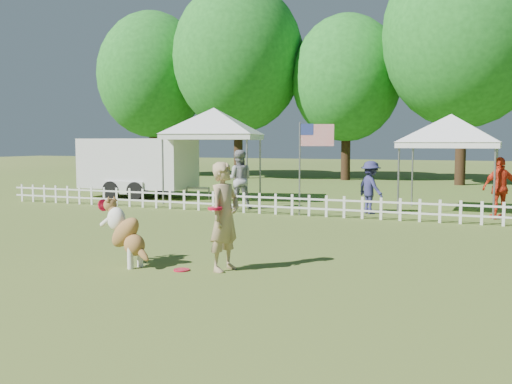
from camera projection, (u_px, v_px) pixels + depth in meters
ground at (197, 267)px, 9.43m from camera, size 120.00×120.00×0.00m
picket_fence at (318, 206)px, 15.84m from camera, size 22.00×0.08×0.60m
handler at (225, 217)px, 9.14m from camera, size 0.53×0.71×1.75m
dog at (126, 233)px, 9.50m from camera, size 1.15×0.67×1.13m
frisbee_on_turf at (182, 270)px, 9.19m from camera, size 0.34×0.34×0.02m
canopy_tent_left at (214, 155)px, 20.14m from camera, size 3.74×3.74×3.20m
canopy_tent_right at (450, 165)px, 16.74m from camera, size 2.80×2.80×2.82m
cargo_trailer at (138, 167)px, 21.47m from camera, size 5.21×2.48×2.25m
flag_pole at (300, 169)px, 16.06m from camera, size 1.00×0.38×2.63m
spectator_a at (239, 179)px, 17.67m from camera, size 1.09×0.99×1.83m
spectator_b at (371, 187)px, 16.45m from camera, size 1.11×1.09×1.53m
spectator_c at (500, 188)px, 15.37m from camera, size 1.06×0.82×1.67m
tree_far_left at (152, 86)px, 34.93m from camera, size 6.60×6.60×11.00m
tree_left at (238, 72)px, 32.12m from camera, size 7.40×7.40×12.00m
tree_center_left at (347, 90)px, 30.84m from camera, size 6.00×6.00×9.80m
tree_center_right at (464, 53)px, 27.04m from camera, size 7.60×7.60×12.60m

